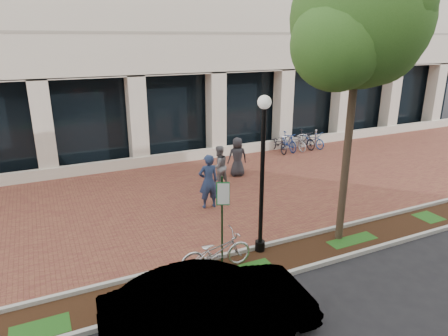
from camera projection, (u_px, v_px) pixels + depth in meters
name	position (u px, v px, depth m)	size (l,w,h in m)	color
ground	(221.00, 192.00, 15.74)	(120.00, 120.00, 0.00)	black
brick_plaza	(221.00, 192.00, 15.74)	(40.00, 9.00, 0.01)	brown
planting_strip	(300.00, 254.00, 11.23)	(40.00, 1.50, 0.01)	black
curb_plaza_side	(285.00, 240.00, 11.86)	(40.00, 0.12, 0.12)	#A5A59C
curb_street_side	(317.00, 265.00, 10.57)	(40.00, 0.12, 0.12)	#A5A59C
parking_sign	(222.00, 211.00, 10.15)	(0.34, 0.07, 2.53)	#14391B
lamppost	(262.00, 168.00, 10.63)	(0.36, 0.36, 4.43)	black
street_tree	(360.00, 28.00, 10.29)	(4.31, 3.59, 8.07)	#483929
locked_bicycle	(216.00, 252.00, 10.35)	(0.68, 1.96, 1.03)	silver
pedestrian_left	(208.00, 181.00, 14.02)	(0.72, 0.47, 1.97)	navy
pedestrian_mid	(219.00, 166.00, 16.05)	(0.84, 0.65, 1.72)	slate
pedestrian_right	(237.00, 157.00, 17.32)	(0.84, 0.55, 1.73)	#26252A
bollard	(316.00, 138.00, 22.13)	(0.12, 0.12, 0.98)	#BDBDC2
bike_rack_cluster	(296.00, 141.00, 21.52)	(2.99, 1.81, 1.02)	black
sedan_near_curb	(211.00, 308.00, 7.91)	(1.50, 4.30, 1.42)	#AFAFB3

